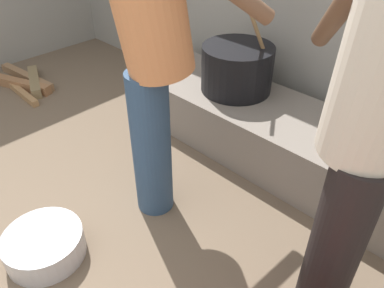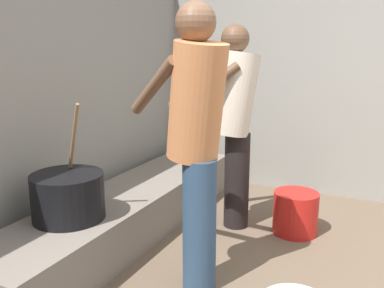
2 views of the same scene
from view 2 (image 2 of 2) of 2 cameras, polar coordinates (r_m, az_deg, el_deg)
The scene contains 5 objects.
hearth_ledge at distance 3.34m, azimuth -8.63°, elevation -9.11°, with size 2.73×0.60×0.35m, color slate.
cooking_pot_main at distance 2.80m, azimuth -16.62°, elevation -6.84°, with size 0.46×0.46×0.75m.
cook_in_orange_shirt at distance 2.35m, azimuth 0.58°, elevation 1.68°, with size 0.62×0.75×1.67m.
cook_in_cream_shirt at distance 3.24m, azimuth 5.80°, elevation 3.90°, with size 0.64×0.73×1.60m.
bucket_red_plastic at distance 3.39m, azimuth 14.00°, elevation -9.12°, with size 0.35×0.35×0.33m, color red.
Camera 2 is at (-1.86, 0.20, 1.42)m, focal length 38.90 mm.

